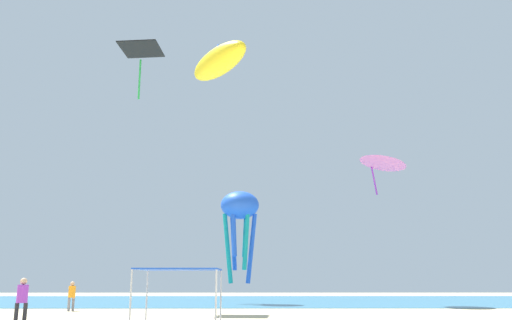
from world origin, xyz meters
TOP-DOWN VIEW (x-y plane):
  - ocean_strip at (0.00, 28.49)m, footprint 110.00×24.34m
  - canopy_tent at (-3.25, 3.55)m, footprint 3.17×3.02m
  - person_near_tent at (-9.94, 4.89)m, footprint 0.49×0.44m
  - person_leftmost at (-10.86, 13.68)m, footprint 0.40×0.40m
  - kite_inflatable_yellow at (-2.12, 7.38)m, footprint 4.05×4.89m
  - kite_delta_pink at (9.35, 19.94)m, footprint 4.35×4.32m
  - kite_diamond_black at (-7.81, 14.54)m, footprint 2.77×2.77m
  - kite_octopus_blue at (-1.34, 22.10)m, footprint 3.94×3.94m

SIDE VIEW (x-z plane):
  - ocean_strip at x=0.00m, z-range 0.00..0.03m
  - person_leftmost at x=-10.86m, z-range 0.15..1.82m
  - person_near_tent at x=-9.94m, z-range 0.16..2.02m
  - canopy_tent at x=-3.25m, z-range 1.00..3.22m
  - kite_octopus_blue at x=-1.34m, z-range 3.52..10.45m
  - kite_delta_pink at x=9.35m, z-range 8.90..12.03m
  - kite_inflatable_yellow at x=-2.12m, z-range 11.75..13.69m
  - kite_diamond_black at x=-7.81m, z-range 14.76..18.33m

